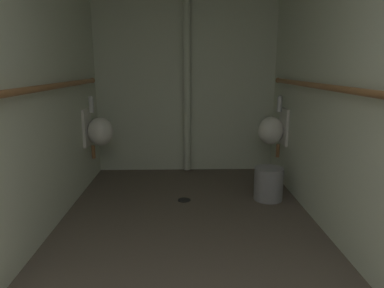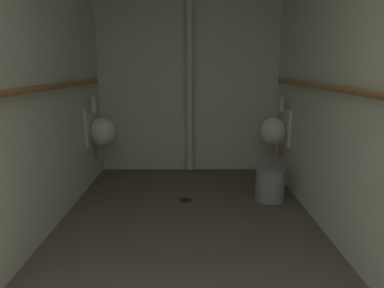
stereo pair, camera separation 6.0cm
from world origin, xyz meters
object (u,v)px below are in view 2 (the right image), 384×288
at_px(urinal_right_mid, 275,130).
at_px(urinal_left_mid, 101,130).
at_px(floor_drain, 185,200).
at_px(standpipe_back_wall, 189,71).
at_px(waste_bin, 270,184).

bearing_deg(urinal_right_mid, urinal_left_mid, -179.88).
height_order(urinal_left_mid, floor_drain, urinal_left_mid).
bearing_deg(standpipe_back_wall, waste_bin, -50.06).
height_order(standpipe_back_wall, floor_drain, standpipe_back_wall).
bearing_deg(urinal_left_mid, waste_bin, -15.85).
bearing_deg(urinal_right_mid, standpipe_back_wall, 154.84).
xyz_separation_m(urinal_left_mid, waste_bin, (1.93, -0.55, -0.49)).
height_order(urinal_left_mid, standpipe_back_wall, standpipe_back_wall).
bearing_deg(urinal_left_mid, urinal_right_mid, 0.12).
height_order(urinal_right_mid, floor_drain, urinal_right_mid).
relative_size(standpipe_back_wall, waste_bin, 7.58).
height_order(urinal_left_mid, waste_bin, urinal_left_mid).
height_order(urinal_left_mid, urinal_right_mid, same).
relative_size(urinal_right_mid, floor_drain, 5.39).
bearing_deg(standpipe_back_wall, floor_drain, -92.44).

